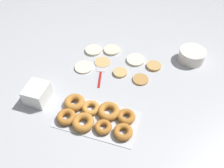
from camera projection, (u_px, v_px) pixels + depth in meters
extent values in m
plane|color=#B2B5BA|center=(118.00, 78.00, 1.41)|extent=(3.00, 3.00, 0.00)
cylinder|color=beige|center=(136.00, 60.00, 1.50)|extent=(0.11, 0.11, 0.02)
cylinder|color=beige|center=(84.00, 67.00, 1.46)|extent=(0.11, 0.11, 0.01)
cylinder|color=beige|center=(112.00, 50.00, 1.57)|extent=(0.10, 0.10, 0.02)
cylinder|color=tan|center=(102.00, 62.00, 1.50)|extent=(0.10, 0.10, 0.01)
cylinder|color=tan|center=(154.00, 66.00, 1.47)|extent=(0.09, 0.09, 0.02)
cylinder|color=tan|center=(120.00, 73.00, 1.43)|extent=(0.08, 0.08, 0.02)
cylinder|color=beige|center=(94.00, 50.00, 1.57)|extent=(0.11, 0.11, 0.02)
cylinder|color=#B27F42|center=(141.00, 79.00, 1.39)|extent=(0.09, 0.09, 0.01)
cube|color=silver|center=(97.00, 119.00, 1.20)|extent=(0.41, 0.22, 0.01)
torus|color=#AD6B28|center=(66.00, 117.00, 1.19)|extent=(0.10, 0.10, 0.03)
torus|color=#B7752D|center=(83.00, 122.00, 1.17)|extent=(0.11, 0.11, 0.04)
torus|color=#AD6B28|center=(103.00, 127.00, 1.15)|extent=(0.09, 0.09, 0.03)
torus|color=#AD6B28|center=(123.00, 132.00, 1.13)|extent=(0.10, 0.10, 0.03)
torus|color=#B7752D|center=(75.00, 102.00, 1.25)|extent=(0.11, 0.11, 0.04)
torus|color=#C68438|center=(91.00, 108.00, 1.23)|extent=(0.09, 0.09, 0.03)
torus|color=#B7752D|center=(109.00, 111.00, 1.21)|extent=(0.11, 0.11, 0.04)
torus|color=#AD6B28|center=(126.00, 116.00, 1.19)|extent=(0.09, 0.09, 0.03)
cylinder|color=silver|center=(192.00, 55.00, 1.49)|extent=(0.16, 0.16, 0.07)
cube|color=white|center=(39.00, 98.00, 1.29)|extent=(0.11, 0.13, 0.02)
cube|color=white|center=(38.00, 95.00, 1.27)|extent=(0.11, 0.13, 0.02)
cube|color=white|center=(37.00, 92.00, 1.25)|extent=(0.11, 0.13, 0.02)
cube|color=white|center=(36.00, 89.00, 1.24)|extent=(0.11, 0.13, 0.02)
cube|color=maroon|center=(100.00, 79.00, 1.39)|extent=(0.04, 0.13, 0.01)
cube|color=#BCBCC1|center=(102.00, 65.00, 1.48)|extent=(0.08, 0.12, 0.01)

